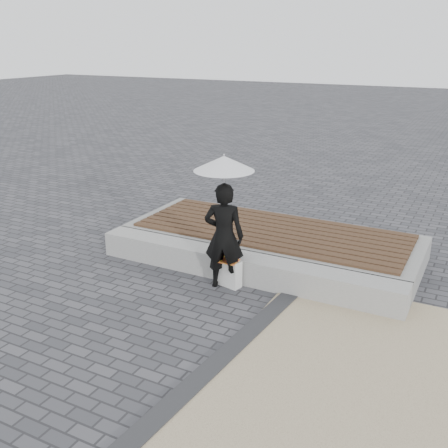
{
  "coord_description": "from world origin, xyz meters",
  "views": [
    {
      "loc": [
        3.2,
        -5.13,
        3.52
      ],
      "look_at": [
        -0.12,
        1.24,
        1.0
      ],
      "focal_mm": 42.03,
      "sensor_mm": 36.0,
      "label": 1
    }
  ],
  "objects": [
    {
      "name": "ground",
      "position": [
        0.0,
        0.0,
        0.0
      ],
      "size": [
        80.0,
        80.0,
        0.0
      ],
      "primitive_type": "plane",
      "color": "#4B4B50",
      "rests_on": "ground"
    },
    {
      "name": "canvas_tote",
      "position": [
        -0.08,
        1.3,
        0.21
      ],
      "size": [
        0.43,
        0.25,
        0.42
      ],
      "primitive_type": "cube",
      "rotation": [
        0.0,
        0.0,
        -0.22
      ],
      "color": "silver",
      "rests_on": "ground"
    },
    {
      "name": "terrazzo_zone",
      "position": [
        3.2,
        -0.5,
        0.01
      ],
      "size": [
        5.0,
        5.0,
        0.02
      ],
      "primitive_type": "cube",
      "color": "#C3B38B",
      "rests_on": "ground"
    },
    {
      "name": "timber_decking",
      "position": [
        0.0,
        2.8,
        0.42
      ],
      "size": [
        4.6,
        1.8,
        0.04
      ],
      "primitive_type": null,
      "color": "#513524",
      "rests_on": "timber_platform"
    },
    {
      "name": "parasol",
      "position": [
        -0.12,
        1.24,
        1.9
      ],
      "size": [
        0.86,
        0.86,
        1.1
      ],
      "rotation": [
        0.0,
        0.0,
        0.29
      ],
      "color": "#BCBBC1",
      "rests_on": "ground"
    },
    {
      "name": "timber_platform",
      "position": [
        0.0,
        2.8,
        0.2
      ],
      "size": [
        5.0,
        2.0,
        0.4
      ],
      "primitive_type": "cube",
      "color": "gray",
      "rests_on": "ground"
    },
    {
      "name": "woman",
      "position": [
        -0.12,
        1.24,
        0.81
      ],
      "size": [
        0.67,
        0.53,
        1.62
      ],
      "primitive_type": "imported",
      "rotation": [
        0.0,
        0.0,
        3.41
      ],
      "color": "black",
      "rests_on": "ground"
    },
    {
      "name": "handbag",
      "position": [
        -0.19,
        1.47,
        0.53
      ],
      "size": [
        0.38,
        0.17,
        0.26
      ],
      "primitive_type": "cube",
      "rotation": [
        0.0,
        0.0,
        0.13
      ],
      "color": "black",
      "rests_on": "seating_ledge"
    },
    {
      "name": "edging_band",
      "position": [
        0.75,
        -0.5,
        0.02
      ],
      "size": [
        0.61,
        5.2,
        0.04
      ],
      "primitive_type": "cube",
      "rotation": [
        0.0,
        0.0,
        -0.07
      ],
      "color": "#2E2E31",
      "rests_on": "ground"
    },
    {
      "name": "seating_ledge",
      "position": [
        0.0,
        1.6,
        0.2
      ],
      "size": [
        5.0,
        0.45,
        0.4
      ],
      "primitive_type": "cube",
      "color": "#ABABA6",
      "rests_on": "ground"
    },
    {
      "name": "magazine",
      "position": [
        -0.08,
        1.25,
        0.43
      ],
      "size": [
        0.35,
        0.26,
        0.01
      ],
      "primitive_type": "cube",
      "rotation": [
        0.0,
        0.0,
        0.04
      ],
      "color": "#F02C42",
      "rests_on": "canvas_tote"
    }
  ]
}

